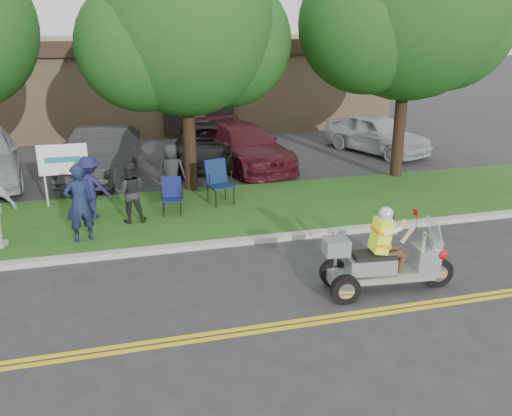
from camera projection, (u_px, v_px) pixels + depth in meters
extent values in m
plane|color=#28282B|center=(226.00, 318.00, 9.18)|extent=(120.00, 120.00, 0.00)
cube|color=gold|center=(233.00, 336.00, 8.65)|extent=(60.00, 0.10, 0.01)
cube|color=gold|center=(231.00, 330.00, 8.80)|extent=(60.00, 0.10, 0.01)
cube|color=#A8A89E|center=(197.00, 246.00, 11.95)|extent=(60.00, 0.25, 0.12)
cube|color=#224B14|center=(184.00, 214.00, 13.91)|extent=(60.00, 4.00, 0.10)
cube|color=#9E7F5B|center=(184.00, 80.00, 26.35)|extent=(18.00, 8.00, 4.00)
cube|color=black|center=(196.00, 48.00, 22.09)|extent=(18.00, 0.30, 0.60)
cylinder|color=#332114|center=(189.00, 121.00, 15.18)|extent=(0.36, 0.36, 4.20)
sphere|color=#164614|center=(185.00, 25.00, 14.34)|extent=(4.80, 4.80, 4.80)
sphere|color=#164614|center=(227.00, 42.00, 15.06)|extent=(3.60, 3.60, 3.60)
sphere|color=#164614|center=(141.00, 46.00, 14.04)|extent=(3.36, 3.36, 3.36)
cylinder|color=#332114|center=(401.00, 103.00, 16.49)|extent=(0.36, 0.36, 4.76)
sphere|color=#164614|center=(410.00, 2.00, 15.54)|extent=(5.60, 5.60, 5.60)
sphere|color=#164614|center=(445.00, 20.00, 16.32)|extent=(4.20, 4.20, 4.20)
sphere|color=#164614|center=(368.00, 24.00, 15.21)|extent=(3.92, 3.92, 3.92)
cylinder|color=silver|center=(46.00, 190.00, 14.20)|extent=(0.06, 0.06, 1.10)
cylinder|color=silver|center=(86.00, 187.00, 14.44)|extent=(0.06, 0.06, 1.10)
cube|color=white|center=(63.00, 159.00, 14.05)|extent=(1.25, 0.06, 0.80)
cylinder|color=black|center=(438.00, 272.00, 10.18)|extent=(0.59, 0.19, 0.58)
cylinder|color=black|center=(345.00, 290.00, 9.57)|extent=(0.55, 0.20, 0.54)
cylinder|color=black|center=(334.00, 273.00, 10.21)|extent=(0.55, 0.20, 0.54)
cube|color=#A7AAB0|center=(385.00, 274.00, 10.00)|extent=(1.86, 0.62, 0.17)
cube|color=#A7AAB0|center=(370.00, 266.00, 9.89)|extent=(0.90, 0.52, 0.34)
cube|color=black|center=(374.00, 255.00, 9.84)|extent=(0.80, 0.48, 0.10)
cube|color=#A7AAB0|center=(425.00, 259.00, 10.04)|extent=(0.48, 0.50, 0.53)
cube|color=silver|center=(435.00, 231.00, 9.88)|extent=(0.23, 0.46, 0.47)
cube|color=#A7AAB0|center=(336.00, 246.00, 9.65)|extent=(0.47, 0.44, 0.29)
sphere|color=#B20C0F|center=(441.00, 253.00, 9.89)|extent=(0.21, 0.21, 0.21)
cube|color=#C2E818|center=(381.00, 235.00, 9.72)|extent=(0.37, 0.41, 0.63)
sphere|color=silver|center=(386.00, 214.00, 9.60)|extent=(0.28, 0.28, 0.28)
cylinder|color=black|center=(163.00, 210.00, 13.49)|extent=(0.03, 0.03, 0.39)
cylinder|color=black|center=(181.00, 209.00, 13.54)|extent=(0.03, 0.03, 0.39)
cylinder|color=black|center=(164.00, 205.00, 13.86)|extent=(0.03, 0.03, 0.39)
cylinder|color=black|center=(181.00, 204.00, 13.91)|extent=(0.03, 0.03, 0.39)
cube|color=#10174C|center=(172.00, 199.00, 13.63)|extent=(0.54, 0.51, 0.04)
cube|color=#10174C|center=(172.00, 187.00, 13.75)|extent=(0.50, 0.21, 0.53)
cylinder|color=black|center=(216.00, 199.00, 14.16)|extent=(0.03, 0.03, 0.49)
cylinder|color=black|center=(234.00, 196.00, 14.42)|extent=(0.03, 0.03, 0.49)
cylinder|color=black|center=(208.00, 194.00, 14.56)|extent=(0.03, 0.03, 0.49)
cylinder|color=black|center=(225.00, 191.00, 14.81)|extent=(0.03, 0.03, 0.49)
cube|color=#0D1D41|center=(221.00, 186.00, 14.40)|extent=(0.74, 0.70, 0.04)
cube|color=#0D1D41|center=(216.00, 171.00, 14.51)|extent=(0.64, 0.34, 0.66)
imported|color=#151D3B|center=(79.00, 203.00, 11.87)|extent=(0.74, 0.61, 1.74)
imported|color=black|center=(130.00, 192.00, 13.02)|extent=(0.73, 0.57, 1.50)
imported|color=#1C1A48|center=(90.00, 188.00, 13.27)|extent=(1.15, 0.89, 1.56)
imported|color=black|center=(171.00, 172.00, 14.65)|extent=(0.85, 0.64, 1.57)
imported|color=#2A2A2C|center=(101.00, 153.00, 17.19)|extent=(2.73, 4.88, 1.52)
imported|color=black|center=(206.00, 145.00, 18.84)|extent=(3.35, 5.20, 1.33)
imported|color=#441018|center=(244.00, 146.00, 18.40)|extent=(3.03, 5.25, 1.43)
imported|color=#A9ADB1|center=(376.00, 133.00, 20.36)|extent=(3.20, 4.62, 1.46)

